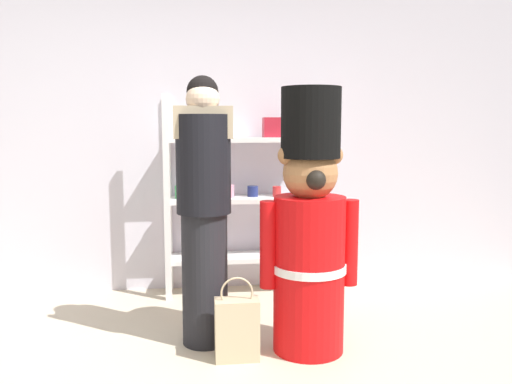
{
  "coord_description": "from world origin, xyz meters",
  "views": [
    {
      "loc": [
        -0.05,
        -2.36,
        1.41
      ],
      "look_at": [
        0.34,
        0.85,
        1.0
      ],
      "focal_mm": 36.79,
      "sensor_mm": 36.0,
      "label": 1
    }
  ],
  "objects": [
    {
      "name": "back_wall",
      "position": [
        0.0,
        2.2,
        1.3
      ],
      "size": [
        6.4,
        0.12,
        2.6
      ],
      "primitive_type": "cube",
      "color": "silver",
      "rests_on": "ground_plane"
    },
    {
      "name": "merchandise_shelf",
      "position": [
        0.35,
        1.98,
        0.85
      ],
      "size": [
        1.26,
        0.35,
        1.66
      ],
      "color": "white",
      "rests_on": "ground_plane"
    },
    {
      "name": "teddy_bear_guard",
      "position": [
        0.66,
        0.76,
        0.75
      ],
      "size": [
        0.62,
        0.46,
        1.64
      ],
      "color": "red",
      "rests_on": "ground_plane"
    },
    {
      "name": "person_shopper",
      "position": [
        0.02,
        0.94,
        0.89
      ],
      "size": [
        0.36,
        0.35,
        1.72
      ],
      "color": "black",
      "rests_on": "ground_plane"
    },
    {
      "name": "shopping_bag",
      "position": [
        0.2,
        0.67,
        0.19
      ],
      "size": [
        0.27,
        0.14,
        0.51
      ],
      "color": "#C1AD89",
      "rests_on": "ground_plane"
    }
  ]
}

